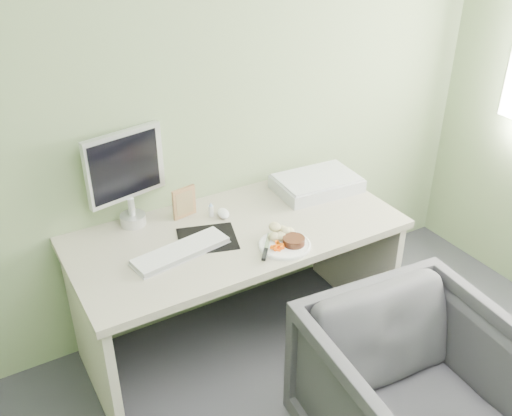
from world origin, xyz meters
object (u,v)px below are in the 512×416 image
plate (285,245)px  desk (237,260)px  desk_chair (413,397)px  scanner (317,184)px  monitor (126,174)px

plate → desk: bearing=116.7°
plate → desk_chair: plate is taller
plate → desk_chair: size_ratio=0.30×
scanner → desk_chair: 1.22m
monitor → desk_chair: 1.60m
desk → scanner: (0.57, 0.14, 0.22)m
monitor → desk_chair: (0.70, -1.29, -0.64)m
scanner → monitor: 1.03m
desk → desk_chair: 1.04m
desk → plate: (0.12, -0.24, 0.19)m
plate → scanner: scanner is taller
scanner → desk_chair: size_ratio=0.56×
desk → scanner: size_ratio=3.61×
plate → scanner: bearing=40.3°
desk → plate: bearing=-63.3°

